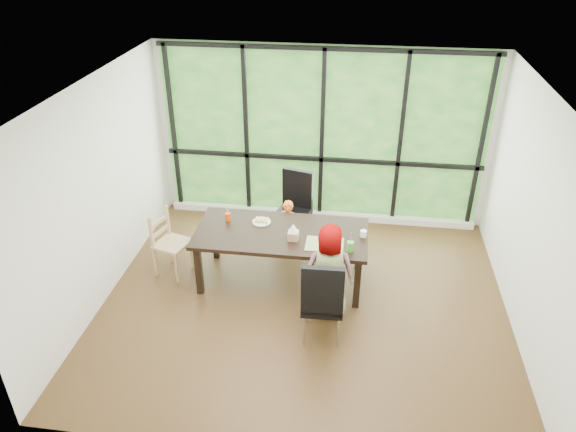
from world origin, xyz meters
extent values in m
plane|color=black|center=(0.00, 0.00, 0.00)|extent=(5.00, 5.00, 0.00)
plane|color=silver|center=(0.00, 2.25, 1.35)|extent=(5.00, 0.00, 5.00)
cube|color=#1F511E|center=(0.00, 2.23, 1.35)|extent=(4.80, 0.02, 2.65)
cube|color=silver|center=(0.00, 2.15, 0.05)|extent=(4.80, 0.12, 0.10)
cube|color=black|center=(-0.35, 0.41, 0.38)|extent=(2.21, 1.07, 0.75)
cube|color=black|center=(-0.33, 1.39, 0.54)|extent=(0.56, 0.56, 1.08)
cube|color=black|center=(0.27, -0.57, 0.54)|extent=(0.47, 0.47, 1.08)
cube|color=#A18259|center=(-1.81, 0.40, 0.45)|extent=(0.50, 0.52, 0.90)
imported|color=orange|center=(-0.35, 1.03, 0.43)|extent=(0.36, 0.28, 0.86)
imported|color=gray|center=(0.30, -0.16, 0.61)|extent=(0.64, 0.45, 1.22)
cube|color=tan|center=(0.22, 0.20, 0.75)|extent=(0.46, 0.34, 0.01)
cylinder|color=white|center=(-0.64, 0.62, 0.76)|extent=(0.24, 0.24, 0.01)
cylinder|color=white|center=(0.24, 0.18, 0.76)|extent=(0.22, 0.22, 0.01)
cylinder|color=#FA4604|center=(-1.09, 0.61, 0.80)|extent=(0.07, 0.07, 0.11)
cylinder|color=green|center=(0.53, 0.09, 0.81)|extent=(0.08, 0.08, 0.13)
cylinder|color=white|center=(0.69, 0.45, 0.79)|extent=(0.08, 0.08, 0.08)
cube|color=tan|center=(-0.17, 0.26, 0.81)|extent=(0.13, 0.13, 0.11)
cylinder|color=white|center=(-1.09, 0.61, 0.90)|extent=(0.01, 0.04, 0.20)
cylinder|color=pink|center=(0.53, 0.09, 0.92)|extent=(0.01, 0.04, 0.20)
cone|color=white|center=(-0.17, 0.26, 0.92)|extent=(0.12, 0.12, 0.11)
camera|label=1|loc=(0.54, -5.35, 4.33)|focal=33.64mm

